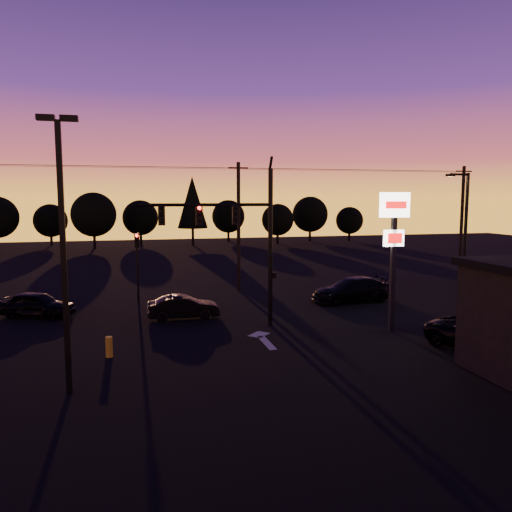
{
  "coord_description": "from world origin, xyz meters",
  "views": [
    {
      "loc": [
        -5.34,
        -20.21,
        6.54
      ],
      "look_at": [
        1.0,
        5.0,
        3.5
      ],
      "focal_mm": 35.0,
      "sensor_mm": 36.0,
      "label": 1
    }
  ],
  "objects": [
    {
      "name": "ground",
      "position": [
        0.0,
        0.0,
        0.0
      ],
      "size": [
        120.0,
        120.0,
        0.0
      ],
      "primitive_type": "plane",
      "color": "black",
      "rests_on": "ground"
    },
    {
      "name": "lane_arrow",
      "position": [
        0.5,
        1.67,
        0.01
      ],
      "size": [
        1.2,
        3.1,
        0.01
      ],
      "color": "beige",
      "rests_on": "ground"
    },
    {
      "name": "traffic_signal_mast",
      "position": [
        -0.1,
        3.99,
        4.94
      ],
      "size": [
        6.79,
        0.52,
        8.58
      ],
      "color": "black",
      "rests_on": "ground"
    },
    {
      "name": "secondary_signal",
      "position": [
        -5.0,
        11.49,
        2.86
      ],
      "size": [
        0.3,
        0.31,
        4.35
      ],
      "color": "black",
      "rests_on": "ground"
    },
    {
      "name": "parking_lot_light",
      "position": [
        -7.5,
        -3.0,
        5.27
      ],
      "size": [
        1.25,
        0.3,
        9.14
      ],
      "color": "black",
      "rests_on": "ground"
    },
    {
      "name": "pylon_sign",
      "position": [
        7.0,
        1.5,
        4.91
      ],
      "size": [
        1.5,
        0.28,
        6.8
      ],
      "color": "black",
      "rests_on": "ground"
    },
    {
      "name": "streetlight",
      "position": [
        13.91,
        5.5,
        4.42
      ],
      "size": [
        1.55,
        0.35,
        8.0
      ],
      "color": "black",
      "rests_on": "ground"
    },
    {
      "name": "utility_pole_1",
      "position": [
        2.0,
        14.0,
        4.59
      ],
      "size": [
        1.4,
        0.26,
        9.0
      ],
      "color": "black",
      "rests_on": "ground"
    },
    {
      "name": "utility_pole_2",
      "position": [
        20.0,
        14.0,
        4.59
      ],
      "size": [
        1.4,
        0.26,
        9.0
      ],
      "color": "black",
      "rests_on": "ground"
    },
    {
      "name": "power_wires",
      "position": [
        2.0,
        14.0,
        8.57
      ],
      "size": [
        36.0,
        1.22,
        0.07
      ],
      "color": "black",
      "rests_on": "ground"
    },
    {
      "name": "bollard",
      "position": [
        -6.35,
        0.64,
        0.43
      ],
      "size": [
        0.28,
        0.28,
        0.85
      ],
      "primitive_type": "cylinder",
      "color": "gold",
      "rests_on": "ground"
    },
    {
      "name": "tree_1",
      "position": [
        -16.0,
        53.0,
        3.43
      ],
      "size": [
        4.54,
        4.54,
        5.71
      ],
      "color": "black",
      "rests_on": "ground"
    },
    {
      "name": "tree_2",
      "position": [
        -10.0,
        48.0,
        4.37
      ],
      "size": [
        5.77,
        5.78,
        7.26
      ],
      "color": "black",
      "rests_on": "ground"
    },
    {
      "name": "tree_3",
      "position": [
        -4.0,
        52.0,
        3.75
      ],
      "size": [
        4.95,
        4.95,
        6.22
      ],
      "color": "black",
      "rests_on": "ground"
    },
    {
      "name": "tree_4",
      "position": [
        3.0,
        49.0,
        5.93
      ],
      "size": [
        4.18,
        4.18,
        9.5
      ],
      "color": "black",
      "rests_on": "ground"
    },
    {
      "name": "tree_5",
      "position": [
        9.0,
        54.0,
        3.75
      ],
      "size": [
        4.95,
        4.95,
        6.22
      ],
      "color": "black",
      "rests_on": "ground"
    },
    {
      "name": "tree_6",
      "position": [
        15.0,
        48.0,
        3.43
      ],
      "size": [
        4.54,
        4.54,
        5.71
      ],
      "color": "black",
      "rests_on": "ground"
    },
    {
      "name": "tree_7",
      "position": [
        21.0,
        51.0,
        4.06
      ],
      "size": [
        5.36,
        5.36,
        6.74
      ],
      "color": "black",
      "rests_on": "ground"
    },
    {
      "name": "tree_8",
      "position": [
        27.0,
        50.0,
        3.12
      ],
      "size": [
        4.12,
        4.12,
        5.19
      ],
      "color": "black",
      "rests_on": "ground"
    },
    {
      "name": "car_left",
      "position": [
        -10.5,
        8.92,
        0.7
      ],
      "size": [
        4.44,
        3.12,
        1.4
      ],
      "primitive_type": "imported",
      "rotation": [
        0.0,
        0.0,
        1.17
      ],
      "color": "black",
      "rests_on": "ground"
    },
    {
      "name": "car_mid",
      "position": [
        -2.69,
        6.54,
        0.63
      ],
      "size": [
        3.87,
        1.4,
        1.27
      ],
      "primitive_type": "imported",
      "rotation": [
        0.0,
        0.0,
        1.56
      ],
      "color": "black",
      "rests_on": "ground"
    },
    {
      "name": "car_right",
      "position": [
        8.14,
        8.42,
        0.76
      ],
      "size": [
        5.43,
        2.64,
        1.52
      ],
      "primitive_type": "imported",
      "rotation": [
        0.0,
        0.0,
        -1.47
      ],
      "color": "black",
      "rests_on": "ground"
    },
    {
      "name": "suv_parked",
      "position": [
        9.3,
        -2.42,
        0.68
      ],
      "size": [
        4.28,
        5.42,
        1.37
      ],
      "primitive_type": "imported",
      "rotation": [
        0.0,
        0.0,
        0.48
      ],
      "color": "black",
      "rests_on": "ground"
    }
  ]
}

